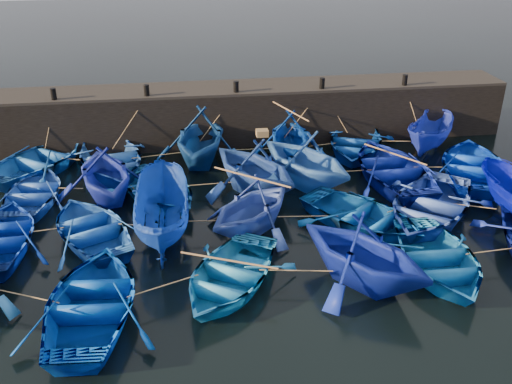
{
  "coord_description": "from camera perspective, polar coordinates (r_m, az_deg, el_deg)",
  "views": [
    {
      "loc": [
        -2.67,
        -15.48,
        10.16
      ],
      "look_at": [
        0.0,
        3.2,
        0.7
      ],
      "focal_mm": 40.0,
      "sensor_mm": 36.0,
      "label": 1
    }
  ],
  "objects": [
    {
      "name": "boat_11",
      "position": [
        24.03,
        13.54,
        2.36
      ],
      "size": [
        4.26,
        5.78,
        1.16
      ],
      "primitive_type": "imported",
      "rotation": [
        0.0,
        0.0,
        3.19
      ],
      "color": "navy",
      "rests_on": "ground"
    },
    {
      "name": "boat_14",
      "position": [
        20.03,
        -16.13,
        -3.45
      ],
      "size": [
        4.9,
        5.51,
        0.95
      ],
      "primitive_type": "imported",
      "rotation": [
        0.0,
        0.0,
        3.59
      ],
      "color": "#154CB5",
      "rests_on": "ground"
    },
    {
      "name": "boat_13",
      "position": [
        20.55,
        -24.13,
        -4.03
      ],
      "size": [
        3.51,
        4.78,
        0.96
      ],
      "primitive_type": "imported",
      "rotation": [
        0.0,
        0.0,
        3.18
      ],
      "color": "navy",
      "rests_on": "ground"
    },
    {
      "name": "boat_8",
      "position": [
        22.14,
        -9.79,
        0.26
      ],
      "size": [
        5.12,
        5.58,
        0.95
      ],
      "primitive_type": "imported",
      "rotation": [
        0.0,
        0.0,
        0.53
      ],
      "color": "#125B9D",
      "rests_on": "ground"
    },
    {
      "name": "boat_0",
      "position": [
        25.96,
        -20.79,
        3.03
      ],
      "size": [
        5.9,
        6.23,
        1.05
      ],
      "primitive_type": "imported",
      "rotation": [
        0.0,
        0.0,
        2.52
      ],
      "color": "#144FA8",
      "rests_on": "ground"
    },
    {
      "name": "bollard_2",
      "position": [
        26.25,
        -2.01,
        10.49
      ],
      "size": [
        0.24,
        0.24,
        0.5
      ],
      "primitive_type": "cylinder",
      "color": "black",
      "rests_on": "quay_top"
    },
    {
      "name": "boat_3",
      "position": [
        25.34,
        3.37,
        5.64
      ],
      "size": [
        4.17,
        4.67,
        2.21
      ],
      "primitive_type": "imported",
      "rotation": [
        0.0,
        0.0,
        -0.14
      ],
      "color": "#07399F",
      "rests_on": "ground"
    },
    {
      "name": "bollard_3",
      "position": [
        26.96,
        6.63,
        10.76
      ],
      "size": [
        0.24,
        0.24,
        0.5
      ],
      "primitive_type": "cylinder",
      "color": "black",
      "rests_on": "quay_top"
    },
    {
      "name": "boat_23",
      "position": [
        17.01,
        10.77,
        -5.84
      ],
      "size": [
        5.71,
        5.83,
        2.33
      ],
      "primitive_type": "imported",
      "rotation": [
        0.0,
        0.0,
        0.65
      ],
      "color": "navy",
      "rests_on": "ground"
    },
    {
      "name": "boat_22",
      "position": [
        16.96,
        -2.72,
        -8.25
      ],
      "size": [
        5.08,
        5.54,
        0.94
      ],
      "primitive_type": "imported",
      "rotation": [
        0.0,
        0.0,
        -0.53
      ],
      "color": "blue",
      "rests_on": "ground"
    },
    {
      "name": "wooden_crate",
      "position": [
        21.58,
        0.62,
        5.92
      ],
      "size": [
        0.45,
        0.38,
        0.25
      ],
      "primitive_type": "cube",
      "color": "brown",
      "rests_on": "boat_9"
    },
    {
      "name": "boat_7",
      "position": [
        22.3,
        -14.85,
        1.9
      ],
      "size": [
        4.74,
        5.19,
        2.33
      ],
      "primitive_type": "imported",
      "rotation": [
        0.0,
        0.0,
        3.38
      ],
      "color": "#1A2C9D",
      "rests_on": "ground"
    },
    {
      "name": "boat_12",
      "position": [
        25.31,
        20.93,
        2.5
      ],
      "size": [
        5.67,
        6.49,
        1.12
      ],
      "primitive_type": "imported",
      "rotation": [
        0.0,
        0.0,
        2.74
      ],
      "color": "#0331D0",
      "rests_on": "ground"
    },
    {
      "name": "boat_9",
      "position": [
        22.04,
        -0.17,
        2.65
      ],
      "size": [
        5.75,
        5.96,
        2.41
      ],
      "primitive_type": "imported",
      "rotation": [
        0.0,
        0.0,
        3.69
      ],
      "color": "navy",
      "rests_on": "ground"
    },
    {
      "name": "boat_1",
      "position": [
        25.01,
        -14.38,
        3.2
      ],
      "size": [
        5.03,
        6.19,
        1.13
      ],
      "primitive_type": "imported",
      "rotation": [
        0.0,
        0.0,
        0.23
      ],
      "color": "blue",
      "rests_on": "ground"
    },
    {
      "name": "boat_21",
      "position": [
        16.45,
        -15.95,
        -10.42
      ],
      "size": [
        3.99,
        5.31,
        1.05
      ],
      "primitive_type": "imported",
      "rotation": [
        0.0,
        0.0,
        3.07
      ],
      "color": "#003597",
      "rests_on": "ground"
    },
    {
      "name": "boat_6",
      "position": [
        23.28,
        -21.27,
        -0.01
      ],
      "size": [
        3.32,
        4.42,
        0.87
      ],
      "primitive_type": "imported",
      "rotation": [
        0.0,
        0.0,
        3.06
      ],
      "color": "#1E4AB4",
      "rests_on": "ground"
    },
    {
      "name": "boat_5",
      "position": [
        27.4,
        17.06,
        5.51
      ],
      "size": [
        3.94,
        4.34,
        1.65
      ],
      "primitive_type": "imported",
      "rotation": [
        0.0,
        0.0,
        -0.68
      ],
      "color": "#182AA2",
      "rests_on": "ground"
    },
    {
      "name": "boat_17",
      "position": [
        20.3,
        10.62,
        -2.33
      ],
      "size": [
        5.58,
        5.78,
        0.98
      ],
      "primitive_type": "imported",
      "rotation": [
        0.0,
        0.0,
        0.68
      ],
      "color": "#064690",
      "rests_on": "ground"
    },
    {
      "name": "boat_4",
      "position": [
        26.51,
        9.86,
        4.89
      ],
      "size": [
        5.15,
        5.97,
        1.04
      ],
      "primitive_type": "imported",
      "rotation": [
        0.0,
        0.0,
        -0.37
      ],
      "color": "navy",
      "rests_on": "ground"
    },
    {
      "name": "quay_top",
      "position": [
        27.2,
        -2.21,
        10.38
      ],
      "size": [
        26.0,
        2.5,
        0.12
      ],
      "primitive_type": "cube",
      "color": "black",
      "rests_on": "quay_wall"
    },
    {
      "name": "boat_24",
      "position": [
        18.51,
        17.75,
        -6.32
      ],
      "size": [
        3.46,
        4.76,
        0.97
      ],
      "primitive_type": "imported",
      "rotation": [
        0.0,
        0.0,
        -0.02
      ],
      "color": "blue",
      "rests_on": "ground"
    },
    {
      "name": "boat_16",
      "position": [
        19.4,
        -0.43,
        -1.39
      ],
      "size": [
        5.25,
        5.23,
        2.09
      ],
      "primitive_type": "imported",
      "rotation": [
        0.0,
        0.0,
        -0.81
      ],
      "color": "#304DBA",
      "rests_on": "ground"
    },
    {
      "name": "ground",
      "position": [
        18.71,
        1.39,
        -6.28
      ],
      "size": [
        120.0,
        120.0,
        0.0
      ],
      "primitive_type": "plane",
      "color": "black",
      "rests_on": "ground"
    },
    {
      "name": "boat_15",
      "position": [
        19.43,
        -9.47,
        -2.05
      ],
      "size": [
        1.99,
        4.99,
        1.91
      ],
      "primitive_type": "imported",
      "rotation": [
        0.0,
        0.0,
        3.12
      ],
      "color": "navy",
      "rests_on": "ground"
    },
    {
      "name": "bollard_1",
      "position": [
        26.15,
        -10.88,
        9.97
      ],
      "size": [
        0.24,
        0.24,
        0.5
      ],
      "primitive_type": "cylinder",
      "color": "black",
      "rests_on": "quay_top"
    },
    {
      "name": "mooring_ropes",
      "position": [
        22.65,
        0.17,
        2.45
      ],
      "size": [
        17.39,
        11.94,
        2.1
      ],
      "color": "tan",
      "rests_on": "ground"
    },
    {
      "name": "boat_10",
      "position": [
        22.73,
        5.01,
        3.41
      ],
      "size": [
        5.93,
        6.14,
        2.48
      ],
      "primitive_type": "imported",
      "rotation": [
        0.0,
        0.0,
        3.7
      ],
      "color": "blue",
      "rests_on": "ground"
    },
    {
      "name": "boat_18",
      "position": [
        21.41,
        16.94,
        -1.25
      ],
      "size": [
        6.48,
        6.71,
        1.13
      ],
      "primitive_type": "imported",
      "rotation": [
        0.0,
        0.0,
        -0.68
      ],
      "color": "#2849B2",
      "rests_on": "ground"
    },
    {
      "name": "loose_oars",
      "position": [
        20.87,
        4.23,
        2.44
      ],
      "size": [
        9.66,
        11.38,
        1.33
      ],
      "color": "#99724C",
      "rests_on": "ground"
    },
    {
      "name": "bollard_4",
      "position": [
        28.21,
        14.66,
        10.8
      ],
      "size": [
        0.24,
        0.24,
        0.5
      ],
      "primitive_type": "cylinder",
      "color": "black",
      "rests_on": "quay_top"
    },
    {
      "name": "boat_2",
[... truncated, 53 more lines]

